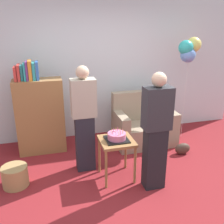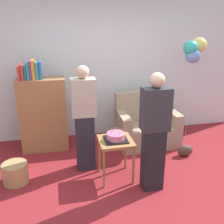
# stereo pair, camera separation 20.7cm
# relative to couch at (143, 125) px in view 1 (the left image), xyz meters

# --- Properties ---
(ground_plane) EXTENTS (8.00, 8.00, 0.00)m
(ground_plane) POSITION_rel_couch_xyz_m (-0.70, -1.38, -0.34)
(ground_plane) COLOR maroon
(wall_back) EXTENTS (6.00, 0.10, 2.70)m
(wall_back) POSITION_rel_couch_xyz_m (-0.70, 0.67, 1.01)
(wall_back) COLOR silver
(wall_back) RESTS_ON ground_plane
(couch) EXTENTS (1.10, 0.70, 0.96)m
(couch) POSITION_rel_couch_xyz_m (0.00, 0.00, 0.00)
(couch) COLOR gray
(couch) RESTS_ON ground_plane
(bookshelf) EXTENTS (0.80, 0.36, 1.62)m
(bookshelf) POSITION_rel_couch_xyz_m (-1.86, 0.15, 0.35)
(bookshelf) COLOR olive
(bookshelf) RESTS_ON ground_plane
(side_table) EXTENTS (0.48, 0.48, 0.62)m
(side_table) POSITION_rel_couch_xyz_m (-0.83, -1.01, 0.18)
(side_table) COLOR olive
(side_table) RESTS_ON ground_plane
(birthday_cake) EXTENTS (0.32, 0.32, 0.17)m
(birthday_cake) POSITION_rel_couch_xyz_m (-0.83, -1.01, 0.33)
(birthday_cake) COLOR black
(birthday_cake) RESTS_ON side_table
(person_blowing_candles) EXTENTS (0.36, 0.22, 1.63)m
(person_blowing_candles) POSITION_rel_couch_xyz_m (-1.22, -0.64, 0.49)
(person_blowing_candles) COLOR #23232D
(person_blowing_candles) RESTS_ON ground_plane
(person_holding_cake) EXTENTS (0.36, 0.22, 1.63)m
(person_holding_cake) POSITION_rel_couch_xyz_m (-0.39, -1.35, 0.49)
(person_holding_cake) COLOR black
(person_holding_cake) RESTS_ON ground_plane
(wicker_basket) EXTENTS (0.36, 0.36, 0.30)m
(wicker_basket) POSITION_rel_couch_xyz_m (-2.26, -0.83, -0.19)
(wicker_basket) COLOR #A88451
(wicker_basket) RESTS_ON ground_plane
(handbag) EXTENTS (0.28, 0.14, 0.20)m
(handbag) POSITION_rel_couch_xyz_m (0.49, -0.63, -0.24)
(handbag) COLOR #473328
(handbag) RESTS_ON ground_plane
(balloon_bunch) EXTENTS (0.47, 0.35, 1.94)m
(balloon_bunch) POSITION_rel_couch_xyz_m (0.83, 0.02, 1.39)
(balloon_bunch) COLOR silver
(balloon_bunch) RESTS_ON ground_plane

